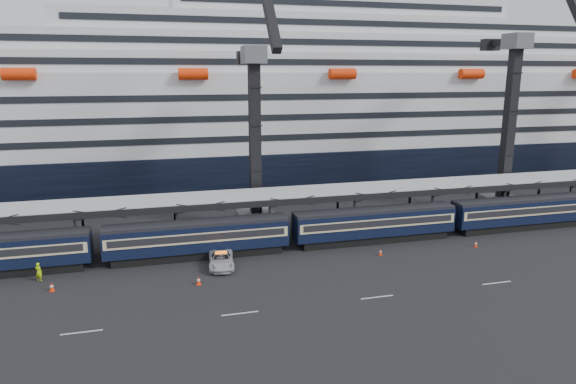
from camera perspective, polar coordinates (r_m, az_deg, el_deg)
name	(u,v)px	position (r m, az deg, el deg)	size (l,w,h in m)	color
ground	(488,266)	(55.99, 21.36, -7.63)	(260.00, 260.00, 0.00)	black
train	(401,221)	(60.95, 12.48, -3.17)	(133.05, 3.00, 4.05)	black
canopy	(422,186)	(65.80, 14.62, 0.65)	(130.00, 6.25, 5.53)	gray
cruise_ship	(329,111)	(93.33, 4.56, 9.00)	(214.09, 28.84, 34.00)	black
crane_dark_near	(256,133)	(61.98, -3.63, 6.57)	(4.50, 17.75, 35.08)	#4C4E53
crane_dark_mid	(512,115)	(75.98, 23.64, 7.80)	(4.50, 18.24, 39.64)	#4C4E53
pickup_truck	(221,260)	(52.04, -7.43, -7.51)	(2.42, 5.24, 1.46)	#AAACB2
worker	(39,272)	(53.59, -25.96, -7.97)	(0.65, 0.43, 1.79)	#BBEA0C
traffic_cone_a	(52,287)	(50.90, -24.78, -9.52)	(0.43, 0.43, 0.85)	#F83007
traffic_cone_b	(199,280)	(48.35, -9.91, -9.65)	(0.42, 0.42, 0.84)	#F83007
traffic_cone_c	(381,252)	(55.86, 10.24, -6.57)	(0.35, 0.35, 0.70)	#F83007
traffic_cone_d	(476,244)	(61.22, 20.15, -5.41)	(0.36, 0.36, 0.72)	#F83007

